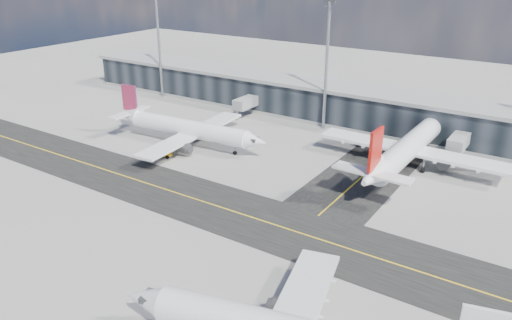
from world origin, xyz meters
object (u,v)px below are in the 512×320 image
object	(u,v)px
airliner_redtail	(409,147)
baggage_tug	(165,152)
airliner_af	(187,128)
service_van	(363,139)

from	to	relation	value
airliner_redtail	baggage_tug	world-z (taller)	airliner_redtail
airliner_af	airliner_redtail	world-z (taller)	airliner_redtail
airliner_af	baggage_tug	size ratio (longest dim) A/B	10.19
baggage_tug	airliner_af	bearing A→B (deg)	163.76
service_van	airliner_af	bearing A→B (deg)	-161.90
baggage_tug	service_van	world-z (taller)	baggage_tug
airliner_redtail	service_van	distance (m)	14.93
airliner_af	service_van	xyz separation A→B (m)	(30.30, 21.46, -2.84)
service_van	airliner_redtail	bearing A→B (deg)	-51.78
baggage_tug	service_van	size ratio (longest dim) A/B	0.64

